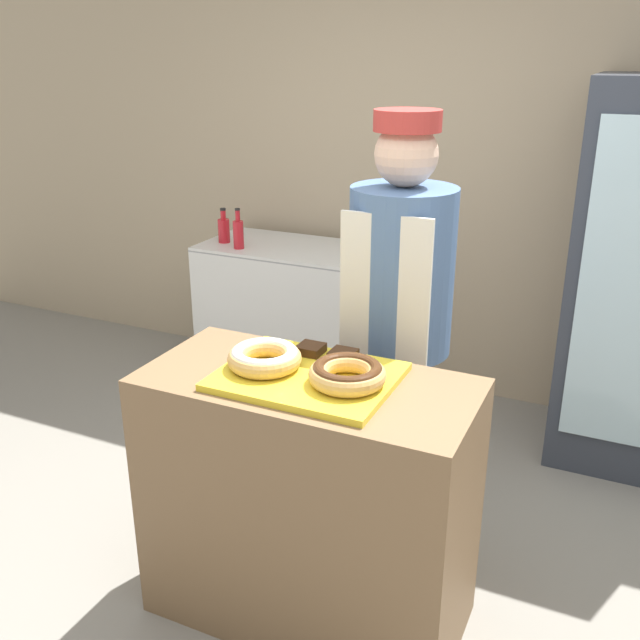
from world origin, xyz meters
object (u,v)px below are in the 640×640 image
at_px(baker_person, 398,332).
at_px(serving_tray, 307,377).
at_px(donut_light_glaze, 264,357).
at_px(chest_freezer, 289,316).
at_px(brownie_back_right, 343,355).
at_px(bottle_red, 224,229).
at_px(donut_chocolate_glaze, 347,373).
at_px(brownie_back_left, 311,349).
at_px(bottle_red_b, 238,233).

bearing_deg(baker_person, serving_tray, -101.39).
bearing_deg(donut_light_glaze, chest_freezer, 115.20).
distance_m(serving_tray, baker_person, 0.60).
xyz_separation_m(brownie_back_right, chest_freezer, (-1.04, 1.58, -0.55)).
bearing_deg(brownie_back_right, bottle_red, 133.76).
bearing_deg(donut_chocolate_glaze, donut_light_glaze, 180.00).
bearing_deg(donut_light_glaze, serving_tray, 7.03).
bearing_deg(bottle_red, serving_tray, -50.35).
bearing_deg(donut_light_glaze, brownie_back_left, 62.87).
relative_size(brownie_back_left, chest_freezer, 0.09).
bearing_deg(brownie_back_left, bottle_red_b, 129.24).
distance_m(brownie_back_left, brownie_back_right, 0.12).
xyz_separation_m(serving_tray, brownie_back_left, (-0.06, 0.16, 0.03)).
relative_size(serving_tray, brownie_back_left, 6.60).
bearing_deg(donut_light_glaze, bottle_red_b, 123.81).
bearing_deg(donut_chocolate_glaze, chest_freezer, 122.76).
relative_size(donut_light_glaze, bottle_red_b, 1.06).
xyz_separation_m(brownie_back_left, baker_person, (0.18, 0.43, -0.06)).
bearing_deg(chest_freezer, bottle_red_b, -142.47).
bearing_deg(donut_light_glaze, brownie_back_right, 39.17).
height_order(donut_light_glaze, donut_chocolate_glaze, same).
xyz_separation_m(donut_light_glaze, brownie_back_left, (0.09, 0.17, -0.02)).
height_order(brownie_back_right, chest_freezer, brownie_back_right).
relative_size(chest_freezer, bottle_red_b, 4.30).
bearing_deg(donut_light_glaze, baker_person, 65.94).
xyz_separation_m(donut_chocolate_glaze, chest_freezer, (-1.13, 1.76, -0.58)).
xyz_separation_m(brownie_back_left, brownie_back_right, (0.12, 0.00, 0.00)).
bearing_deg(donut_light_glaze, bottle_red, 126.06).
relative_size(serving_tray, baker_person, 0.32).
relative_size(donut_chocolate_glaze, bottle_red_b, 1.06).
distance_m(baker_person, bottle_red_b, 1.65).
bearing_deg(serving_tray, bottle_red_b, 127.78).
height_order(serving_tray, donut_light_glaze, donut_light_glaze).
xyz_separation_m(bottle_red, bottle_red_b, (0.15, -0.08, 0.01)).
relative_size(donut_chocolate_glaze, brownie_back_right, 2.87).
relative_size(donut_chocolate_glaze, brownie_back_left, 2.87).
relative_size(donut_chocolate_glaze, chest_freezer, 0.25).
distance_m(donut_light_glaze, bottle_red, 2.06).
bearing_deg(chest_freezer, serving_tray, -60.62).
bearing_deg(brownie_back_left, serving_tray, -68.18).
bearing_deg(serving_tray, chest_freezer, 119.38).
bearing_deg(serving_tray, donut_chocolate_glaze, -7.03).
height_order(donut_chocolate_glaze, bottle_red, bottle_red).
xyz_separation_m(brownie_back_right, baker_person, (0.06, 0.43, -0.06)).
xyz_separation_m(chest_freezer, bottle_red_b, (-0.23, -0.18, 0.54)).
height_order(brownie_back_left, bottle_red_b, bottle_red_b).
distance_m(chest_freezer, bottle_red, 0.66).
bearing_deg(bottle_red_b, chest_freezer, 37.53).
relative_size(donut_chocolate_glaze, baker_person, 0.14).
xyz_separation_m(serving_tray, bottle_red_b, (-1.21, 1.56, 0.01)).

